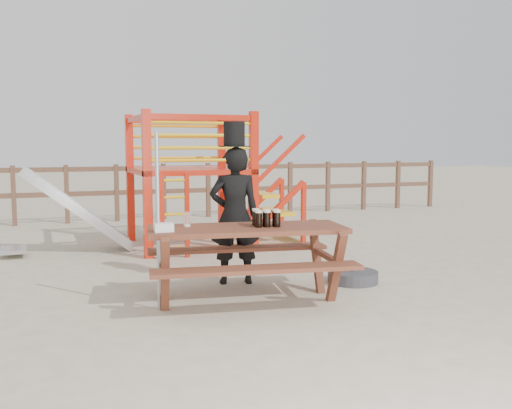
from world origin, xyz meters
name	(u,v)px	position (x,y,z in m)	size (l,w,h in m)	color
ground	(259,305)	(0.00, 0.00, 0.00)	(60.00, 60.00, 0.00)	#BFB395
back_fence	(140,186)	(0.00, 7.00, 0.74)	(15.09, 0.09, 1.20)	brown
playground_fort	(184,179)	(0.12, 3.58, 1.07)	(4.71, 1.84, 2.10)	red
picnic_table	(247,254)	(-0.05, 0.20, 0.49)	(2.19, 1.68, 0.77)	brown
man_with_hat	(235,212)	(0.07, 0.97, 0.84)	(0.64, 0.49, 1.87)	black
metal_pole	(158,222)	(-0.96, 0.21, 0.86)	(0.04, 0.04, 1.73)	#B2B2B7
parasol_base	(353,277)	(1.37, 0.50, 0.07)	(0.58, 0.58, 0.25)	#36363B
paper_bag	(164,227)	(-0.91, 0.19, 0.81)	(0.18, 0.14, 0.08)	white
stout_pints	(265,218)	(0.13, 0.17, 0.86)	(0.28, 0.29, 0.17)	black
empty_glasses	(187,220)	(-0.62, 0.44, 0.84)	(0.07, 0.07, 0.15)	silver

